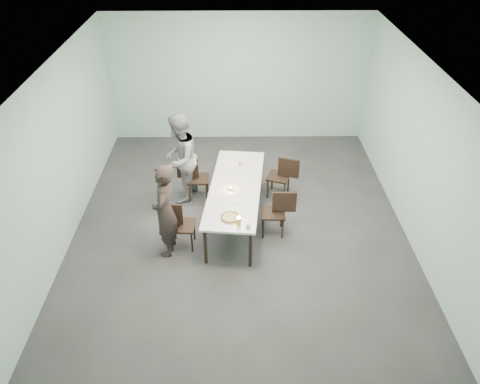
{
  "coord_description": "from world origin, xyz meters",
  "views": [
    {
      "loc": [
        -0.08,
        -6.93,
        5.36
      ],
      "look_at": [
        0.0,
        -0.46,
        1.0
      ],
      "focal_mm": 35.0,
      "sensor_mm": 36.0,
      "label": 1
    }
  ],
  "objects_px": {
    "amber_tumbler": "(240,164)",
    "chair_far_left": "(194,176)",
    "diner_far": "(180,159)",
    "chair_near_left": "(177,222)",
    "pizza": "(230,217)",
    "chair_far_right": "(283,174)",
    "tealight": "(231,188)",
    "diner_near": "(165,211)",
    "table": "(235,189)",
    "water_tumbler": "(248,226)",
    "beer_glass": "(239,222)",
    "chair_near_right": "(278,210)",
    "side_plate": "(238,201)"
  },
  "relations": [
    {
      "from": "chair_near_right",
      "to": "diner_near",
      "type": "bearing_deg",
      "value": 15.84
    },
    {
      "from": "chair_far_right",
      "to": "tealight",
      "type": "height_order",
      "value": "chair_far_right"
    },
    {
      "from": "chair_far_right",
      "to": "side_plate",
      "type": "xyz_separation_m",
      "value": [
        -0.9,
        -1.26,
        0.25
      ]
    },
    {
      "from": "chair_near_right",
      "to": "beer_glass",
      "type": "xyz_separation_m",
      "value": [
        -0.69,
        -0.75,
        0.32
      ]
    },
    {
      "from": "chair_far_left",
      "to": "chair_near_right",
      "type": "height_order",
      "value": "same"
    },
    {
      "from": "chair_far_right",
      "to": "pizza",
      "type": "height_order",
      "value": "chair_far_right"
    },
    {
      "from": "chair_near_left",
      "to": "diner_near",
      "type": "xyz_separation_m",
      "value": [
        -0.16,
        -0.14,
        0.34
      ]
    },
    {
      "from": "diner_far",
      "to": "beer_glass",
      "type": "height_order",
      "value": "diner_far"
    },
    {
      "from": "chair_far_left",
      "to": "table",
      "type": "bearing_deg",
      "value": -43.94
    },
    {
      "from": "chair_far_left",
      "to": "beer_glass",
      "type": "distance_m",
      "value": 2.11
    },
    {
      "from": "chair_far_left",
      "to": "pizza",
      "type": "bearing_deg",
      "value": -67.43
    },
    {
      "from": "diner_near",
      "to": "diner_far",
      "type": "distance_m",
      "value": 1.62
    },
    {
      "from": "diner_near",
      "to": "pizza",
      "type": "distance_m",
      "value": 1.07
    },
    {
      "from": "chair_far_left",
      "to": "beer_glass",
      "type": "bearing_deg",
      "value": -65.94
    },
    {
      "from": "chair_far_right",
      "to": "beer_glass",
      "type": "relative_size",
      "value": 5.8
    },
    {
      "from": "diner_near",
      "to": "water_tumbler",
      "type": "height_order",
      "value": "diner_near"
    },
    {
      "from": "chair_near_left",
      "to": "diner_near",
      "type": "height_order",
      "value": "diner_near"
    },
    {
      "from": "chair_far_left",
      "to": "side_plate",
      "type": "bearing_deg",
      "value": -55.46
    },
    {
      "from": "diner_near",
      "to": "pizza",
      "type": "xyz_separation_m",
      "value": [
        1.07,
        -0.09,
        -0.08
      ]
    },
    {
      "from": "table",
      "to": "chair_near_left",
      "type": "height_order",
      "value": "chair_near_left"
    },
    {
      "from": "diner_far",
      "to": "pizza",
      "type": "relative_size",
      "value": 5.3
    },
    {
      "from": "chair_near_left",
      "to": "amber_tumbler",
      "type": "bearing_deg",
      "value": 56.2
    },
    {
      "from": "diner_near",
      "to": "side_plate",
      "type": "xyz_separation_m",
      "value": [
        1.19,
        0.4,
        -0.09
      ]
    },
    {
      "from": "diner_far",
      "to": "pizza",
      "type": "height_order",
      "value": "diner_far"
    },
    {
      "from": "pizza",
      "to": "chair_near_left",
      "type": "bearing_deg",
      "value": 165.79
    },
    {
      "from": "chair_far_right",
      "to": "diner_near",
      "type": "bearing_deg",
      "value": 57.76
    },
    {
      "from": "diner_near",
      "to": "side_plate",
      "type": "bearing_deg",
      "value": 113.58
    },
    {
      "from": "amber_tumbler",
      "to": "chair_far_left",
      "type": "bearing_deg",
      "value": 177.79
    },
    {
      "from": "chair_near_left",
      "to": "pizza",
      "type": "height_order",
      "value": "chair_near_left"
    },
    {
      "from": "chair_far_left",
      "to": "chair_far_right",
      "type": "xyz_separation_m",
      "value": [
        1.76,
        0.03,
        0.0
      ]
    },
    {
      "from": "diner_far",
      "to": "water_tumbler",
      "type": "xyz_separation_m",
      "value": [
        1.26,
        -1.96,
        -0.11
      ]
    },
    {
      "from": "diner_far",
      "to": "tealight",
      "type": "height_order",
      "value": "diner_far"
    },
    {
      "from": "chair_near_left",
      "to": "beer_glass",
      "type": "distance_m",
      "value": 1.17
    },
    {
      "from": "tealight",
      "to": "diner_near",
      "type": "bearing_deg",
      "value": -144.5
    },
    {
      "from": "chair_far_right",
      "to": "pizza",
      "type": "bearing_deg",
      "value": 78.88
    },
    {
      "from": "beer_glass",
      "to": "tealight",
      "type": "distance_m",
      "value": 1.04
    },
    {
      "from": "chair_near_left",
      "to": "tealight",
      "type": "height_order",
      "value": "chair_near_left"
    },
    {
      "from": "table",
      "to": "beer_glass",
      "type": "bearing_deg",
      "value": -87.42
    },
    {
      "from": "water_tumbler",
      "to": "pizza",
      "type": "bearing_deg",
      "value": 137.71
    },
    {
      "from": "beer_glass",
      "to": "tealight",
      "type": "height_order",
      "value": "beer_glass"
    },
    {
      "from": "water_tumbler",
      "to": "tealight",
      "type": "distance_m",
      "value": 1.14
    },
    {
      "from": "chair_near_left",
      "to": "side_plate",
      "type": "relative_size",
      "value": 4.83
    },
    {
      "from": "chair_far_left",
      "to": "beer_glass",
      "type": "xyz_separation_m",
      "value": [
        0.87,
        -1.9,
        0.32
      ]
    },
    {
      "from": "pizza",
      "to": "water_tumbler",
      "type": "bearing_deg",
      "value": -42.29
    },
    {
      "from": "pizza",
      "to": "water_tumbler",
      "type": "distance_m",
      "value": 0.39
    },
    {
      "from": "chair_far_left",
      "to": "diner_far",
      "type": "relative_size",
      "value": 0.48
    },
    {
      "from": "table",
      "to": "chair_near_left",
      "type": "xyz_separation_m",
      "value": [
        -0.99,
        -0.71,
        -0.19
      ]
    },
    {
      "from": "diner_near",
      "to": "diner_far",
      "type": "xyz_separation_m",
      "value": [
        0.09,
        1.61,
        0.06
      ]
    },
    {
      "from": "table",
      "to": "chair_far_right",
      "type": "xyz_separation_m",
      "value": [
        0.94,
        0.81,
        -0.19
      ]
    },
    {
      "from": "water_tumbler",
      "to": "amber_tumbler",
      "type": "bearing_deg",
      "value": 93.1
    }
  ]
}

